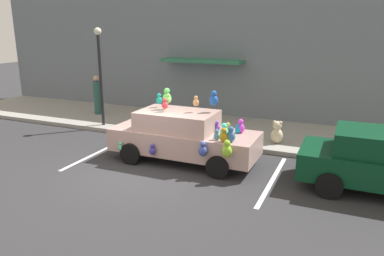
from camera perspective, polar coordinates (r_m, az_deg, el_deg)
The scene contains 9 objects.
ground_plane at distance 10.68m, azimuth -8.05°, elevation -6.80°, with size 60.00×60.00×0.00m, color #2D2D30.
sidewalk at distance 14.91m, azimuth 1.94°, elevation 0.12°, with size 24.00×4.00×0.15m, color gray.
storefront_building at distance 16.42m, azimuth 4.84°, elevation 12.53°, with size 24.00×1.25×6.40m.
parking_stripe_front at distance 10.35m, azimuth 12.21°, elevation -7.74°, with size 0.12×3.60×0.01m, color silver.
parking_stripe_rear at distance 12.62m, azimuth -14.08°, elevation -3.58°, with size 0.12×3.60×0.01m, color silver.
plush_covered_car at distance 11.21m, azimuth -1.39°, elevation -1.21°, with size 4.44×1.98×2.20m.
teddy_bear_on_sidewalk at distance 12.90m, azimuth 12.85°, elevation -0.72°, with size 0.41×0.34×0.78m.
street_lamp_post at distance 15.01m, azimuth -13.90°, elevation 9.12°, with size 0.28×0.28×3.78m.
pedestrian_near_shopfront at distance 17.23m, azimuth -14.30°, elevation 4.79°, with size 0.31×0.31×1.72m.
Camera 1 is at (5.26, -8.38, 4.02)m, focal length 34.89 mm.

